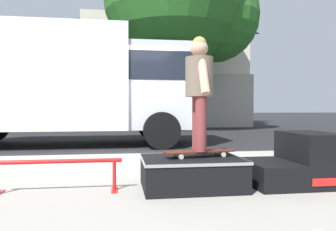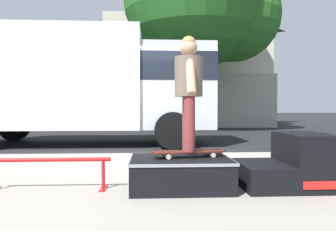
{
  "view_description": "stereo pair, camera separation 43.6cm",
  "coord_description": "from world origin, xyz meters",
  "px_view_note": "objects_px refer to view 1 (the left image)",
  "views": [
    {
      "loc": [
        -0.09,
        -6.7,
        0.98
      ],
      "look_at": [
        0.61,
        -1.93,
        0.87
      ],
      "focal_mm": 34.64,
      "sensor_mm": 36.0,
      "label": 1
    },
    {
      "loc": [
        0.35,
        -6.74,
        0.98
      ],
      "look_at": [
        0.61,
        -1.93,
        0.87
      ],
      "focal_mm": 34.64,
      "sensor_mm": 36.0,
      "label": 2
    }
  ],
  "objects_px": {
    "box_truck": "(69,81)",
    "street_tree_main": "(184,2)",
    "grind_rail": "(57,168)",
    "skater_kid": "(199,84)",
    "skate_box": "(191,171)",
    "kicker_ramp": "(297,163)",
    "skateboard": "(199,152)"
  },
  "relations": [
    {
      "from": "box_truck",
      "to": "street_tree_main",
      "type": "bearing_deg",
      "value": 51.36
    },
    {
      "from": "grind_rail",
      "to": "skater_kid",
      "type": "bearing_deg",
      "value": 0.62
    },
    {
      "from": "skate_box",
      "to": "grind_rail",
      "type": "bearing_deg",
      "value": 179.24
    },
    {
      "from": "skater_kid",
      "to": "box_truck",
      "type": "height_order",
      "value": "box_truck"
    },
    {
      "from": "skater_kid",
      "to": "skate_box",
      "type": "bearing_deg",
      "value": -159.57
    },
    {
      "from": "kicker_ramp",
      "to": "skater_kid",
      "type": "bearing_deg",
      "value": 178.23
    },
    {
      "from": "box_truck",
      "to": "skater_kid",
      "type": "bearing_deg",
      "value": -68.13
    },
    {
      "from": "skate_box",
      "to": "skateboard",
      "type": "relative_size",
      "value": 1.33
    },
    {
      "from": "kicker_ramp",
      "to": "street_tree_main",
      "type": "bearing_deg",
      "value": 85.88
    },
    {
      "from": "skate_box",
      "to": "kicker_ramp",
      "type": "bearing_deg",
      "value": -0.02
    },
    {
      "from": "kicker_ramp",
      "to": "skater_kid",
      "type": "distance_m",
      "value": 1.44
    },
    {
      "from": "skate_box",
      "to": "grind_rail",
      "type": "distance_m",
      "value": 1.4
    },
    {
      "from": "kicker_ramp",
      "to": "skate_box",
      "type": "bearing_deg",
      "value": 179.98
    },
    {
      "from": "grind_rail",
      "to": "skateboard",
      "type": "bearing_deg",
      "value": 0.62
    },
    {
      "from": "skate_box",
      "to": "street_tree_main",
      "type": "bearing_deg",
      "value": 79.35
    },
    {
      "from": "skate_box",
      "to": "skateboard",
      "type": "xyz_separation_m",
      "value": [
        0.09,
        0.03,
        0.21
      ]
    },
    {
      "from": "skateboard",
      "to": "kicker_ramp",
      "type": "bearing_deg",
      "value": -1.77
    },
    {
      "from": "skateboard",
      "to": "box_truck",
      "type": "distance_m",
      "value": 6.0
    },
    {
      "from": "skate_box",
      "to": "box_truck",
      "type": "xyz_separation_m",
      "value": [
        -2.1,
        5.49,
        1.4
      ]
    },
    {
      "from": "grind_rail",
      "to": "street_tree_main",
      "type": "relative_size",
      "value": 0.15
    },
    {
      "from": "grind_rail",
      "to": "skateboard",
      "type": "xyz_separation_m",
      "value": [
        1.49,
        0.02,
        0.14
      ]
    },
    {
      "from": "grind_rail",
      "to": "skater_kid",
      "type": "height_order",
      "value": "skater_kid"
    },
    {
      "from": "skate_box",
      "to": "skater_kid",
      "type": "distance_m",
      "value": 0.96
    },
    {
      "from": "skateboard",
      "to": "skater_kid",
      "type": "distance_m",
      "value": 0.74
    },
    {
      "from": "skate_box",
      "to": "box_truck",
      "type": "relative_size",
      "value": 0.16
    },
    {
      "from": "skate_box",
      "to": "street_tree_main",
      "type": "height_order",
      "value": "street_tree_main"
    },
    {
      "from": "kicker_ramp",
      "to": "skater_kid",
      "type": "xyz_separation_m",
      "value": [
        -1.14,
        0.04,
        0.89
      ]
    },
    {
      "from": "skate_box",
      "to": "kicker_ramp",
      "type": "xyz_separation_m",
      "value": [
        1.23,
        -0.0,
        0.07
      ]
    },
    {
      "from": "grind_rail",
      "to": "box_truck",
      "type": "relative_size",
      "value": 0.19
    },
    {
      "from": "kicker_ramp",
      "to": "skateboard",
      "type": "relative_size",
      "value": 1.21
    },
    {
      "from": "skate_box",
      "to": "skater_kid",
      "type": "bearing_deg",
      "value": 20.43
    },
    {
      "from": "skateboard",
      "to": "street_tree_main",
      "type": "bearing_deg",
      "value": 79.8
    }
  ]
}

